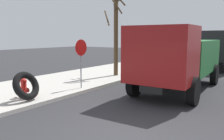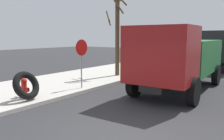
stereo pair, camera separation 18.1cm
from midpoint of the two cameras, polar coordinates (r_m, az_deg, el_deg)
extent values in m
plane|color=#2D2D30|center=(6.29, 2.37, -16.27)|extent=(80.00, 80.00, 0.00)
cylinder|color=red|center=(10.18, -20.11, -4.54)|extent=(0.22, 0.22, 0.59)
sphere|color=red|center=(10.11, -20.21, -2.55)|extent=(0.25, 0.25, 0.25)
cylinder|color=red|center=(10.00, -19.50, -4.31)|extent=(0.10, 0.18, 0.10)
cylinder|color=red|center=(10.33, -20.74, -3.99)|extent=(0.10, 0.18, 0.10)
cylinder|color=red|center=(10.02, -19.48, -4.71)|extent=(0.12, 0.18, 0.12)
torus|color=black|center=(9.59, -19.64, -3.56)|extent=(1.24, 0.87, 1.15)
cylinder|color=gray|center=(11.16, -7.04, 1.47)|extent=(0.06, 0.06, 2.31)
cylinder|color=red|center=(11.07, -6.95, 5.44)|extent=(0.76, 0.02, 0.76)
cube|color=#237033|center=(12.77, 18.25, 3.30)|extent=(4.92, 2.73, 1.60)
cube|color=maroon|center=(9.33, 12.43, 3.70)|extent=(2.12, 2.60, 2.20)
cube|color=black|center=(11.83, 16.63, -1.53)|extent=(7.04, 1.24, 0.24)
cylinder|color=black|center=(9.36, 19.79, -4.96)|extent=(1.11, 0.35, 1.10)
cylinder|color=black|center=(10.21, 6.04, -3.43)|extent=(1.11, 0.35, 1.10)
cylinder|color=black|center=(13.80, 24.39, -1.08)|extent=(1.11, 0.35, 1.10)
cylinder|color=black|center=(14.40, 14.54, -0.25)|extent=(1.11, 0.35, 1.10)
cube|color=black|center=(18.73, 24.86, 5.31)|extent=(2.12, 2.59, 2.20)
cylinder|color=black|center=(19.36, 21.19, 1.58)|extent=(1.11, 0.35, 1.10)
cylinder|color=black|center=(23.76, 24.64, 2.52)|extent=(1.11, 0.35, 1.10)
cylinder|color=#4C3823|center=(14.70, 1.67, 9.63)|extent=(0.27, 0.27, 5.63)
cylinder|color=#4C3823|center=(14.45, 1.70, 15.59)|extent=(0.53, 0.71, 1.08)
cylinder|color=#4C3823|center=(14.61, -0.54, 12.58)|extent=(0.86, 0.96, 0.99)
camera|label=1|loc=(0.09, -89.48, 0.08)|focal=37.52mm
camera|label=2|loc=(0.09, 90.52, -0.08)|focal=37.52mm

